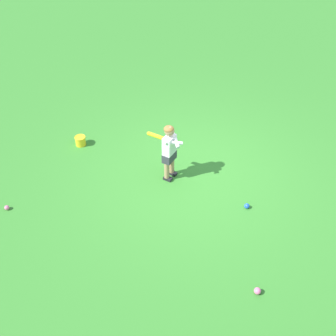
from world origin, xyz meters
The scene contains 6 objects.
ground_plane centered at (0.00, 0.00, 0.00)m, with size 40.00×40.00×0.00m, color #38842D.
child_batter centered at (0.49, 0.10, 0.65)m, with size 0.62×0.32×1.08m.
play_ball_far_left centered at (-0.88, 2.41, 0.05)m, with size 0.10×0.10×0.10m, color pink.
play_ball_midfield centered at (3.08, 1.11, 0.04)m, with size 0.08×0.08×0.08m, color pink.
play_ball_center_lawn centered at (-0.84, 0.78, 0.04)m, with size 0.09×0.09×0.09m, color blue.
toy_bucket centered at (2.28, -0.72, 0.10)m, with size 0.22×0.22×0.19m.
Camera 1 is at (0.07, 5.90, 5.07)m, focal length 46.22 mm.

